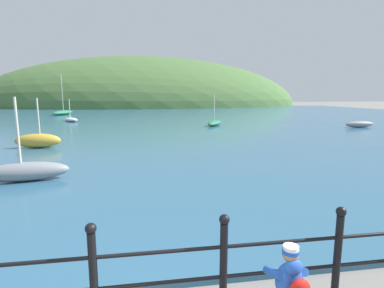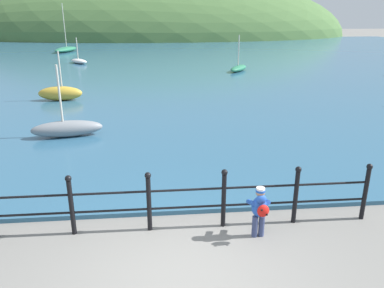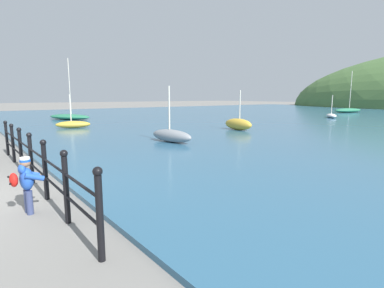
{
  "view_description": "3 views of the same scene",
  "coord_description": "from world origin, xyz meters",
  "views": [
    {
      "loc": [
        0.06,
        -1.56,
        2.52
      ],
      "look_at": [
        1.49,
        7.33,
        1.04
      ],
      "focal_mm": 28.0,
      "sensor_mm": 36.0,
      "label": 1
    },
    {
      "loc": [
        -0.32,
        -4.87,
        3.97
      ],
      "look_at": [
        0.56,
        4.19,
        0.79
      ],
      "focal_mm": 35.0,
      "sensor_mm": 36.0,
      "label": 2
    },
    {
      "loc": [
        7.21,
        0.26,
        2.03
      ],
      "look_at": [
        2.26,
        4.12,
        1.03
      ],
      "focal_mm": 28.0,
      "sensor_mm": 36.0,
      "label": 3
    }
  ],
  "objects": [
    {
      "name": "boat_blue_hull",
      "position": [
        -6.55,
        27.16,
        0.3
      ],
      "size": [
        1.91,
        2.1,
        2.05
      ],
      "color": "silver",
      "rests_on": "water"
    },
    {
      "name": "child_in_coat",
      "position": [
        1.51,
        1.06,
        0.61
      ],
      "size": [
        0.4,
        0.54,
        1.0
      ],
      "color": "navy",
      "rests_on": "ground"
    },
    {
      "name": "boat_white_sailboat",
      "position": [
        -4.8,
        13.03,
        0.44
      ],
      "size": [
        2.03,
        0.67,
        2.28
      ],
      "color": "gold",
      "rests_on": "water"
    },
    {
      "name": "iron_railing",
      "position": [
        -0.52,
        1.5,
        0.64
      ],
      "size": [
        8.74,
        0.12,
        1.21
      ],
      "color": "black",
      "rests_on": "ground"
    },
    {
      "name": "boat_twin_mast",
      "position": [
        -3.29,
        7.33,
        0.38
      ],
      "size": [
        2.35,
        0.96,
        2.37
      ],
      "color": "gray",
      "rests_on": "water"
    },
    {
      "name": "boat_red_dinghy",
      "position": [
        -11.82,
        5.78,
        0.33
      ],
      "size": [
        1.33,
        2.12,
        2.05
      ],
      "color": "gold",
      "rests_on": "water"
    },
    {
      "name": "boat_far_right",
      "position": [
        -19.01,
        7.63,
        0.35
      ],
      "size": [
        4.34,
        3.26,
        5.01
      ],
      "color": "#287551",
      "rests_on": "water"
    },
    {
      "name": "boat_nearest_quay",
      "position": [
        -9.79,
        37.35,
        0.39
      ],
      "size": [
        2.36,
        4.17,
        4.9
      ],
      "color": "#287551",
      "rests_on": "water"
    }
  ]
}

